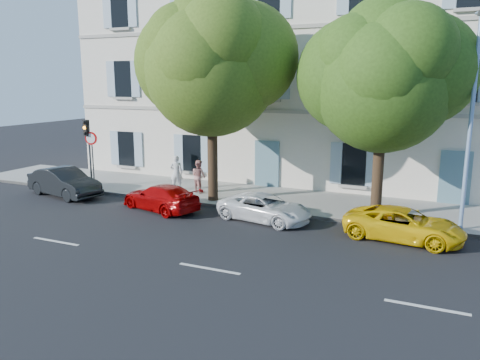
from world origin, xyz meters
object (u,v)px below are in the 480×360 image
at_px(car_dark_sedan, 64,182).
at_px(car_white_coupe, 265,208).
at_px(road_sign, 92,147).
at_px(car_red_coupe, 161,197).
at_px(street_lamp, 472,111).
at_px(traffic_light, 88,139).
at_px(car_yellow_supercar, 404,224).
at_px(tree_right, 383,84).
at_px(pedestrian_b, 199,176).
at_px(pedestrian_a, 176,173).
at_px(tree_left, 212,70).

relative_size(car_dark_sedan, car_white_coupe, 1.09).
bearing_deg(road_sign, car_white_coupe, -8.95).
distance_m(car_red_coupe, street_lamp, 12.49).
relative_size(car_dark_sedan, traffic_light, 1.22).
xyz_separation_m(car_yellow_supercar, tree_right, (-1.24, 2.10, 4.80)).
bearing_deg(street_lamp, road_sign, 178.85).
bearing_deg(street_lamp, pedestrian_b, 172.64).
relative_size(tree_right, pedestrian_b, 5.08).
xyz_separation_m(tree_right, pedestrian_a, (-9.78, 0.90, -4.35)).
relative_size(car_dark_sedan, tree_right, 0.51).
bearing_deg(traffic_light, road_sign, 4.08).
height_order(car_white_coupe, road_sign, road_sign).
xyz_separation_m(tree_left, tree_right, (7.17, 0.22, -0.58)).
relative_size(car_white_coupe, traffic_light, 1.11).
bearing_deg(pedestrian_b, tree_left, 162.76).
bearing_deg(pedestrian_a, car_red_coupe, 89.82).
relative_size(tree_right, pedestrian_a, 4.71).
bearing_deg(road_sign, car_yellow_supercar, -6.74).
height_order(car_dark_sedan, tree_left, tree_left).
relative_size(car_red_coupe, tree_right, 0.48).
bearing_deg(car_yellow_supercar, car_dark_sedan, 95.65).
bearing_deg(car_red_coupe, car_white_coupe, 110.64).
xyz_separation_m(car_red_coupe, car_yellow_supercar, (9.93, 0.10, -0.00)).
bearing_deg(pedestrian_b, tree_right, -163.91).
distance_m(road_sign, street_lamp, 17.20).
bearing_deg(car_red_coupe, tree_right, 120.84).
distance_m(car_yellow_supercar, tree_right, 5.38).
xyz_separation_m(car_white_coupe, tree_right, (4.02, 1.87, 4.83)).
bearing_deg(car_yellow_supercar, tree_left, 83.63).
distance_m(car_red_coupe, traffic_light, 6.17).
bearing_deg(car_dark_sedan, pedestrian_a, -45.65).
relative_size(tree_left, pedestrian_a, 5.22).
distance_m(car_white_coupe, road_sign, 10.21).
relative_size(car_dark_sedan, car_red_coupe, 1.07).
relative_size(car_white_coupe, tree_right, 0.47).
bearing_deg(car_white_coupe, traffic_light, 91.42).
relative_size(car_white_coupe, car_yellow_supercar, 0.94).
relative_size(car_yellow_supercar, pedestrian_a, 2.35).
height_order(tree_right, traffic_light, tree_right).
bearing_deg(pedestrian_a, tree_left, 137.14).
height_order(car_red_coupe, traffic_light, traffic_light).
distance_m(car_dark_sedan, pedestrian_b, 6.50).
relative_size(tree_left, traffic_light, 2.63).
distance_m(tree_left, pedestrian_b, 5.27).
xyz_separation_m(car_white_coupe, pedestrian_b, (-4.47, 2.72, 0.42)).
distance_m(car_dark_sedan, road_sign, 2.26).
xyz_separation_m(tree_left, pedestrian_a, (-2.61, 1.12, -4.93)).
xyz_separation_m(car_dark_sedan, tree_right, (14.35, 1.94, 4.68)).
distance_m(car_red_coupe, pedestrian_a, 3.32).
height_order(car_dark_sedan, street_lamp, street_lamp).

